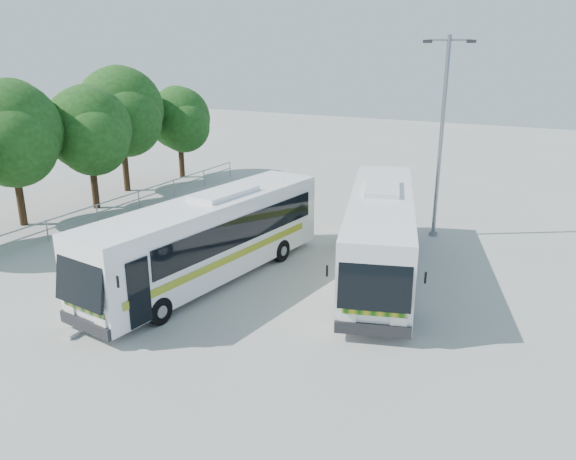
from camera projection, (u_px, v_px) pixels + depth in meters
The scene contains 10 objects.
ground at pixel (238, 282), 20.84m from camera, with size 100.00×100.00×0.00m, color #A0A09B.
kerb_divider at pixel (217, 253), 23.50m from camera, with size 0.40×16.00×0.15m, color #B2B2AD.
railing at pixel (111, 204), 28.33m from camera, with size 0.06×22.00×1.00m.
tree_far_b at pixel (11, 131), 26.08m from camera, with size 5.33×5.03×6.96m.
tree_far_c at pixel (89, 129), 29.09m from camera, with size 4.97×4.69×6.49m.
tree_far_d at pixel (121, 110), 32.56m from camera, with size 5.62×5.30×7.33m.
tree_far_e at pixel (180, 119), 36.35m from camera, with size 4.54×4.28×5.92m.
coach_main at pixel (209, 237), 20.48m from camera, with size 3.63×11.33×3.09m.
coach_adjacent at pixel (380, 232), 21.04m from camera, with size 5.33×11.30×3.09m.
lamppost at pixel (442, 130), 24.49m from camera, with size 2.13×0.73×8.81m.
Camera 1 is at (10.44, -16.22, 8.32)m, focal length 35.00 mm.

